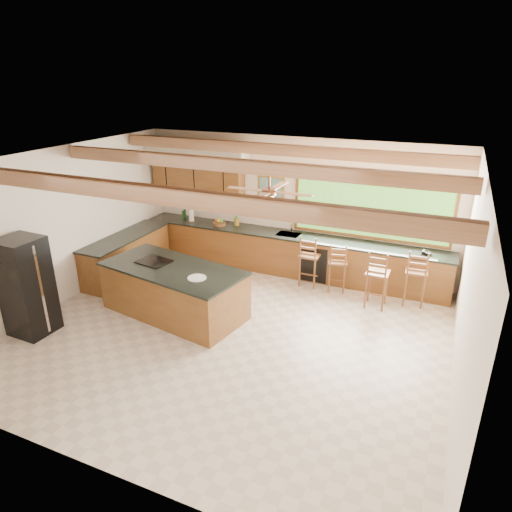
% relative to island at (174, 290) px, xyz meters
% --- Properties ---
extents(ground, '(7.20, 7.20, 0.00)m').
position_rel_island_xyz_m(ground, '(1.30, -0.26, -0.47)').
color(ground, beige).
rests_on(ground, ground).
extents(room_shell, '(7.27, 6.54, 3.02)m').
position_rel_island_xyz_m(room_shell, '(1.13, 0.39, 1.74)').
color(room_shell, silver).
rests_on(room_shell, ground).
extents(counter_run, '(7.12, 3.10, 1.22)m').
position_rel_island_xyz_m(counter_run, '(0.48, 2.26, -0.01)').
color(counter_run, brown).
rests_on(counter_run, ground).
extents(island, '(2.88, 1.72, 0.96)m').
position_rel_island_xyz_m(island, '(0.00, 0.00, 0.00)').
color(island, brown).
rests_on(island, ground).
extents(refrigerator, '(0.70, 0.68, 1.74)m').
position_rel_island_xyz_m(refrigerator, '(-1.92, -1.56, 0.40)').
color(refrigerator, black).
rests_on(refrigerator, ground).
extents(bar_stool_a, '(0.46, 0.46, 1.06)m').
position_rel_island_xyz_m(bar_stool_a, '(2.56, 2.13, 0.16)').
color(bar_stool_a, brown).
rests_on(bar_stool_a, ground).
extents(bar_stool_b, '(0.41, 0.41, 1.15)m').
position_rel_island_xyz_m(bar_stool_b, '(1.96, 2.13, 0.21)').
color(bar_stool_b, brown).
rests_on(bar_stool_b, ground).
extents(bar_stool_c, '(0.42, 0.42, 1.17)m').
position_rel_island_xyz_m(bar_stool_c, '(3.43, 1.73, 0.22)').
color(bar_stool_c, brown).
rests_on(bar_stool_c, ground).
extents(bar_stool_d, '(0.45, 0.45, 1.16)m').
position_rel_island_xyz_m(bar_stool_d, '(4.10, 2.13, 0.22)').
color(bar_stool_d, brown).
rests_on(bar_stool_d, ground).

